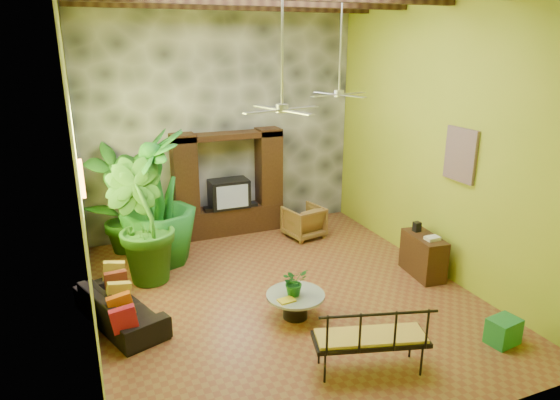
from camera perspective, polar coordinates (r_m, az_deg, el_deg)
name	(u,v)px	position (r m, az deg, el deg)	size (l,w,h in m)	color
ground	(284,294)	(8.65, 0.43, -10.70)	(7.00, 7.00, 0.00)	brown
back_wall	(222,119)	(11.04, -6.69, 9.16)	(6.00, 0.02, 5.00)	#97AB27
left_wall	(77,168)	(7.20, -22.16, 3.41)	(0.02, 7.00, 5.00)	#97AB27
right_wall	(440,137)	(9.34, 17.81, 6.90)	(0.02, 7.00, 5.00)	#97AB27
stone_accent_wall	(222,120)	(10.98, -6.60, 9.12)	(5.98, 0.10, 4.98)	#393D41
entertainment_center	(229,191)	(11.03, -5.88, 1.00)	(2.40, 0.55, 2.30)	black
ceiling_fan_front	(282,94)	(7.20, 0.25, 12.01)	(1.28, 1.28, 1.86)	#B1B1B6
ceiling_fan_back	(339,82)	(9.42, 6.80, 13.23)	(1.28, 1.28, 1.86)	#B1B1B6
wall_art_mask	(82,178)	(8.26, -21.71, 2.31)	(0.06, 0.32, 0.55)	gold
wall_art_painting	(461,155)	(8.91, 19.94, 4.88)	(0.06, 0.70, 0.90)	#285693
sofa	(120,307)	(8.11, -17.83, -11.53)	(1.85, 0.72, 0.54)	black
wicker_armchair	(304,222)	(10.93, 2.74, -2.48)	(0.75, 0.77, 0.70)	olive
tall_plant_a	(118,200)	(10.37, -18.03, 0.02)	(1.18, 0.80, 2.24)	#24651A
tall_plant_b	(140,223)	(9.03, -15.66, -2.54)	(1.20, 0.97, 2.19)	#27641A
tall_plant_c	(157,198)	(9.67, -13.87, 0.17)	(1.44, 1.44, 2.58)	#1B6820
coffee_table	(295,302)	(7.89, 1.77, -11.61)	(0.91, 0.91, 0.40)	black
centerpiece_plant	(294,282)	(7.71, 1.64, -9.31)	(0.39, 0.34, 0.43)	#17571B
yellow_tray	(287,300)	(7.61, 0.75, -11.40)	(0.25, 0.18, 0.03)	gold
iron_bench	(374,336)	(6.67, 10.68, -15.06)	(1.56, 0.93, 0.57)	black
side_console	(423,255)	(9.53, 16.05, -6.11)	(0.43, 0.96, 0.77)	#3C2213
green_bin	(503,331)	(7.97, 24.16, -13.51)	(0.43, 0.33, 0.38)	#1D6C2B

